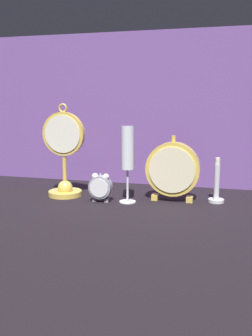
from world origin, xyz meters
TOP-DOWN VIEW (x-y plane):
  - ground_plane at (0.00, 0.00)m, footprint 4.00×4.00m
  - fabric_backdrop_drape at (0.00, 0.33)m, footprint 1.77×0.01m
  - pocket_watch_on_stand at (-0.21, 0.08)m, footprint 0.14×0.11m
  - alarm_clock_twin_bell at (-0.07, 0.03)m, footprint 0.07×0.03m
  - mantel_clock_silver at (0.15, 0.10)m, footprint 0.17×0.04m
  - champagne_flute at (0.01, 0.05)m, footprint 0.05×0.05m
  - brass_candlestick at (0.28, 0.12)m, footprint 0.05×0.05m

SIDE VIEW (x-z plane):
  - ground_plane at x=0.00m, z-range 0.00..0.00m
  - brass_candlestick at x=0.28m, z-range -0.02..0.12m
  - alarm_clock_twin_bell at x=-0.07m, z-range 0.00..0.10m
  - mantel_clock_silver at x=0.15m, z-range 0.00..0.20m
  - pocket_watch_on_stand at x=-0.21m, z-range -0.03..0.28m
  - champagne_flute at x=0.01m, z-range 0.03..0.27m
  - fabric_backdrop_drape at x=0.00m, z-range 0.00..0.56m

